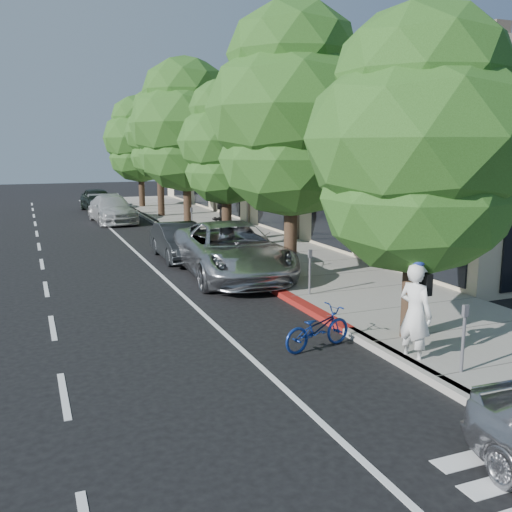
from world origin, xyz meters
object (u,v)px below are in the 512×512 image
street_tree_2 (226,144)px  bicycle (318,328)px  cyclist (415,314)px  street_tree_3 (186,126)px  dark_suv_far (97,200)px  white_pickup (112,209)px  silver_suv (231,250)px  street_tree_0 (419,144)px  street_tree_4 (159,135)px  street_tree_1 (292,113)px  street_tree_5 (140,140)px  dark_sedan (179,242)px  pedestrian (220,220)px

street_tree_2 → bicycle: street_tree_2 is taller
street_tree_2 → cyclist: street_tree_2 is taller
street_tree_3 → dark_suv_far: (-3.10, 11.24, -4.41)m
street_tree_3 → white_pickup: street_tree_3 is taller
street_tree_3 → silver_suv: (-1.40, -10.50, -4.30)m
cyclist → silver_suv: bearing=-9.1°
street_tree_0 → street_tree_4: bearing=90.0°
street_tree_1 → street_tree_4: street_tree_1 is taller
street_tree_0 → street_tree_5: 30.00m
street_tree_3 → white_pickup: (-3.03, 5.00, -4.43)m
street_tree_1 → street_tree_5: street_tree_1 is taller
street_tree_5 → dark_suv_far: bearing=-166.2°
street_tree_1 → street_tree_4: (0.00, 18.00, -0.26)m
street_tree_5 → dark_sedan: size_ratio=1.85×
pedestrian → white_pickup: bearing=-102.1°
street_tree_0 → cyclist: bearing=-123.0°
street_tree_2 → bicycle: size_ratio=4.06×
cyclist → street_tree_5: bearing=-15.3°
street_tree_3 → pedestrian: size_ratio=4.46×
street_tree_1 → white_pickup: street_tree_1 is taller
street_tree_4 → street_tree_5: size_ratio=1.00×
street_tree_4 → street_tree_5: 6.00m
cyclist → street_tree_2: bearing=-17.0°
street_tree_0 → street_tree_3: bearing=90.0°
street_tree_5 → silver_suv: bearing=-93.6°
white_pickup → pedestrian: size_ratio=2.71×
street_tree_0 → street_tree_1: street_tree_1 is taller
street_tree_4 → dark_suv_far: bearing=120.6°
street_tree_1 → bicycle: street_tree_1 is taller
street_tree_1 → cyclist: bearing=-95.3°
bicycle → street_tree_0: bearing=-114.7°
street_tree_2 → street_tree_5: (-0.00, 18.00, 0.38)m
street_tree_3 → street_tree_2: bearing=-90.0°
street_tree_3 → cyclist: 19.46m
street_tree_2 → pedestrian: 3.54m
dark_suv_far → pedestrian: 16.08m
street_tree_4 → street_tree_1: bearing=-90.0°
street_tree_0 → cyclist: (-0.65, -1.00, -3.22)m
street_tree_1 → silver_suv: 4.74m
dark_suv_far → dark_sedan: bearing=-90.8°
street_tree_0 → street_tree_2: size_ratio=1.02×
street_tree_0 → silver_suv: size_ratio=1.11×
street_tree_1 → dark_sedan: street_tree_1 is taller
street_tree_4 → dark_sedan: (-2.24, -13.00, -4.20)m
street_tree_1 → dark_sedan: 7.07m
street_tree_5 → white_pickup: (-3.03, -7.00, -3.93)m
street_tree_1 → dark_sedan: (-2.24, 5.00, -4.47)m
street_tree_2 → dark_suv_far: 17.87m
street_tree_3 → bicycle: size_ratio=5.04×
bicycle → dark_sedan: size_ratio=0.41×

